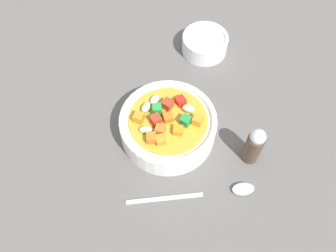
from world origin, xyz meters
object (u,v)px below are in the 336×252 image
(soup_bowl_main, at_px, (168,125))
(pepper_shaker, at_px, (254,145))
(spoon, at_px, (209,193))
(side_bowl_small, at_px, (205,43))

(soup_bowl_main, xyz_separation_m, pepper_shaker, (-0.14, 0.01, 0.01))
(spoon, bearing_deg, pepper_shaker, 35.76)
(soup_bowl_main, bearing_deg, side_bowl_small, -95.32)
(side_bowl_small, height_order, pepper_shaker, pepper_shaker)
(side_bowl_small, bearing_deg, spoon, 103.22)
(soup_bowl_main, xyz_separation_m, spoon, (-0.09, 0.09, -0.02))
(side_bowl_small, relative_size, pepper_shaker, 1.14)
(soup_bowl_main, bearing_deg, spoon, 135.15)
(soup_bowl_main, distance_m, side_bowl_small, 0.20)
(soup_bowl_main, height_order, spoon, soup_bowl_main)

